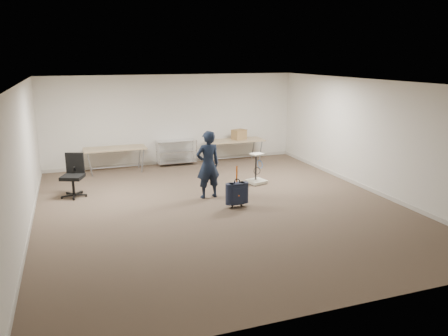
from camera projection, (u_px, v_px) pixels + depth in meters
name	position (u px, v px, depth m)	size (l,w,h in m)	color
ground	(220.00, 206.00, 9.99)	(9.00, 9.00, 0.00)	#443529
room_shell	(202.00, 188.00, 11.24)	(8.00, 9.00, 9.00)	silver
folding_table_left	(115.00, 150.00, 12.82)	(1.80, 0.75, 0.73)	tan
folding_table_right	(236.00, 141.00, 14.05)	(1.80, 0.75, 0.73)	tan
wire_shelf	(176.00, 151.00, 13.72)	(1.22, 0.47, 0.80)	silver
person	(208.00, 165.00, 10.44)	(0.60, 0.39, 1.64)	black
suitcase	(237.00, 193.00, 9.87)	(0.36, 0.21, 0.96)	black
office_chair	(74.00, 184.00, 10.66)	(0.64, 0.65, 1.05)	black
equipment_cart	(257.00, 176.00, 11.77)	(0.54, 0.54, 0.83)	beige
cardboard_box	(239.00, 134.00, 14.10)	(0.42, 0.32, 0.32)	#966246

